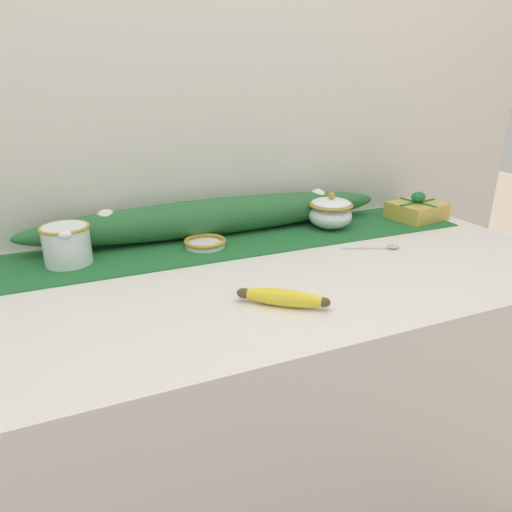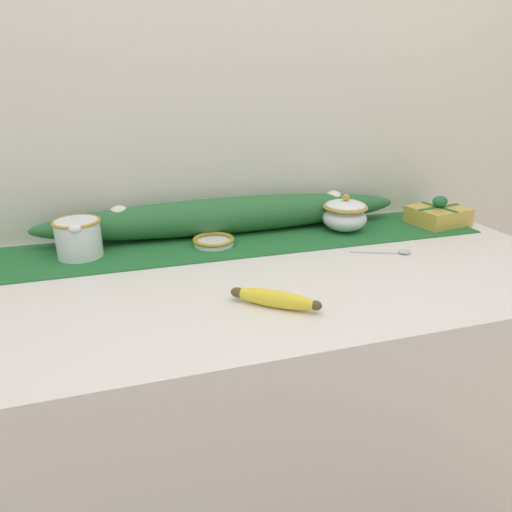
{
  "view_description": "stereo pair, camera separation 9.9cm",
  "coord_description": "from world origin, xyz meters",
  "px_view_note": "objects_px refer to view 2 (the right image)",
  "views": [
    {
      "loc": [
        -0.38,
        -0.88,
        1.32
      ],
      "look_at": [
        -0.02,
        -0.03,
        0.97
      ],
      "focal_mm": 32.0,
      "sensor_mm": 36.0,
      "label": 1
    },
    {
      "loc": [
        -0.29,
        -0.92,
        1.32
      ],
      "look_at": [
        -0.02,
        -0.03,
        0.97
      ],
      "focal_mm": 32.0,
      "sensor_mm": 36.0,
      "label": 2
    }
  ],
  "objects_px": {
    "cream_pitcher": "(78,237)",
    "small_dish": "(214,241)",
    "spoon": "(400,253)",
    "gift_box": "(438,215)",
    "banana": "(275,299)",
    "sugar_bowl": "(345,215)"
  },
  "relations": [
    {
      "from": "sugar_bowl",
      "to": "gift_box",
      "type": "height_order",
      "value": "sugar_bowl"
    },
    {
      "from": "small_dish",
      "to": "banana",
      "type": "xyz_separation_m",
      "value": [
        0.04,
        -0.38,
        0.0
      ]
    },
    {
      "from": "sugar_bowl",
      "to": "gift_box",
      "type": "relative_size",
      "value": 0.73
    },
    {
      "from": "spoon",
      "to": "gift_box",
      "type": "height_order",
      "value": "gift_box"
    },
    {
      "from": "cream_pitcher",
      "to": "small_dish",
      "type": "height_order",
      "value": "cream_pitcher"
    },
    {
      "from": "cream_pitcher",
      "to": "small_dish",
      "type": "xyz_separation_m",
      "value": [
        0.33,
        -0.01,
        -0.04
      ]
    },
    {
      "from": "spoon",
      "to": "small_dish",
      "type": "bearing_deg",
      "value": 177.84
    },
    {
      "from": "sugar_bowl",
      "to": "spoon",
      "type": "bearing_deg",
      "value": -77.16
    },
    {
      "from": "spoon",
      "to": "gift_box",
      "type": "distance_m",
      "value": 0.32
    },
    {
      "from": "sugar_bowl",
      "to": "small_dish",
      "type": "xyz_separation_m",
      "value": [
        -0.39,
        -0.01,
        -0.04
      ]
    },
    {
      "from": "banana",
      "to": "gift_box",
      "type": "distance_m",
      "value": 0.75
    },
    {
      "from": "small_dish",
      "to": "spoon",
      "type": "xyz_separation_m",
      "value": [
        0.44,
        -0.2,
        -0.01
      ]
    },
    {
      "from": "small_dish",
      "to": "gift_box",
      "type": "relative_size",
      "value": 0.63
    },
    {
      "from": "banana",
      "to": "sugar_bowl",
      "type": "bearing_deg",
      "value": 48.35
    },
    {
      "from": "banana",
      "to": "gift_box",
      "type": "xyz_separation_m",
      "value": [
        0.65,
        0.37,
        0.01
      ]
    },
    {
      "from": "spoon",
      "to": "cream_pitcher",
      "type": "bearing_deg",
      "value": -173.27
    },
    {
      "from": "small_dish",
      "to": "banana",
      "type": "relative_size",
      "value": 0.69
    },
    {
      "from": "spoon",
      "to": "sugar_bowl",
      "type": "bearing_deg",
      "value": 125.06
    },
    {
      "from": "cream_pitcher",
      "to": "spoon",
      "type": "distance_m",
      "value": 0.8
    },
    {
      "from": "banana",
      "to": "cream_pitcher",
      "type": "bearing_deg",
      "value": 133.48
    },
    {
      "from": "cream_pitcher",
      "to": "small_dish",
      "type": "relative_size",
      "value": 1.19
    },
    {
      "from": "cream_pitcher",
      "to": "spoon",
      "type": "height_order",
      "value": "cream_pitcher"
    }
  ]
}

